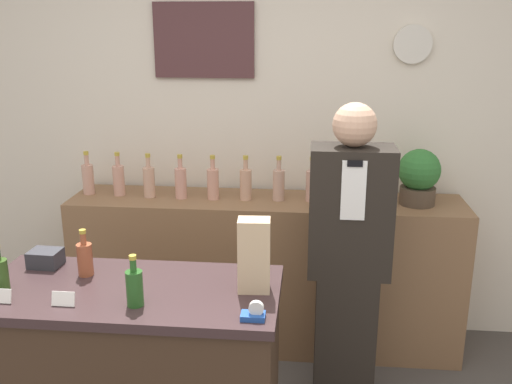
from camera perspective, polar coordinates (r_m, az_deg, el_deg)
back_wall at (r=3.58m, az=-0.31°, el=6.91°), size 5.20×0.09×2.70m
back_shelf at (r=3.56m, az=0.96°, el=-8.05°), size 2.35×0.45×0.95m
shopkeeper at (r=2.93m, az=9.18°, el=-6.93°), size 0.40×0.25×1.60m
potted_plant at (r=3.39m, az=15.98°, el=1.56°), size 0.24×0.24×0.32m
paper_bag at (r=2.28m, az=-0.20°, el=-6.36°), size 0.13×0.10×0.30m
tape_dispenser at (r=2.12m, az=-0.19°, el=-12.05°), size 0.09×0.06×0.07m
price_card_left at (r=2.44m, az=-24.23°, el=-9.46°), size 0.09×0.02×0.06m
price_card_right at (r=2.33m, az=-18.72°, el=-10.09°), size 0.09×0.02×0.06m
gift_box at (r=2.71m, az=-20.30°, el=-6.22°), size 0.14×0.11×0.07m
counter_bottle_0 at (r=2.51m, az=-24.22°, el=-7.57°), size 0.07×0.07×0.21m
counter_bottle_1 at (r=2.55m, az=-16.74°, el=-6.35°), size 0.07×0.07×0.21m
counter_bottle_2 at (r=2.24m, az=-12.05°, el=-9.24°), size 0.07×0.07×0.21m
shelf_bottle_0 at (r=3.63m, az=-16.44°, el=1.35°), size 0.07×0.07×0.27m
shelf_bottle_1 at (r=3.56m, az=-13.57°, el=1.27°), size 0.07×0.07×0.27m
shelf_bottle_2 at (r=3.48m, az=-10.65°, el=1.11°), size 0.07×0.07×0.27m
shelf_bottle_3 at (r=3.43m, az=-7.53°, el=1.01°), size 0.07×0.07×0.27m
shelf_bottle_4 at (r=3.39m, az=-4.32°, el=0.94°), size 0.07×0.07×0.27m
shelf_bottle_5 at (r=3.37m, az=-1.04°, el=0.89°), size 0.07×0.07×0.27m
shelf_bottle_6 at (r=3.36m, az=2.28°, el=0.84°), size 0.07×0.07×0.27m
shelf_bottle_7 at (r=3.36m, az=5.60°, el=0.75°), size 0.07×0.07×0.27m
shelf_bottle_8 at (r=3.35m, az=8.93°, el=0.60°), size 0.07×0.07×0.27m
shelf_bottle_9 at (r=3.39m, az=12.20°, el=0.59°), size 0.07×0.07×0.27m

